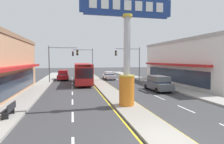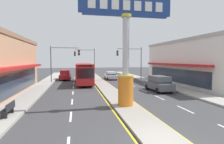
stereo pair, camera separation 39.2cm
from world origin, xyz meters
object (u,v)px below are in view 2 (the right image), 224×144
object	(u,v)px
suv_mid_left_lane	(65,75)
street_bench	(8,109)
bus_near_right_lane	(84,72)
sedan_near_left_lane	(111,75)
storefront_right	(197,62)
traffic_light_left_side	(62,58)
district_sign	(126,50)
suv_far_right_lane	(159,83)
traffic_light_median_far	(87,58)
traffic_light_right_side	(132,58)

from	to	relation	value
suv_mid_left_lane	street_bench	distance (m)	22.69
bus_near_right_lane	street_bench	size ratio (longest dim) A/B	7.02
sedan_near_left_lane	street_bench	bearing A→B (deg)	-117.29
storefront_right	traffic_light_left_side	world-z (taller)	storefront_right
district_sign	suv_mid_left_lane	world-z (taller)	district_sign
suv_far_right_lane	sedan_near_left_lane	xyz separation A→B (m)	(-3.30, 14.03, -0.20)
traffic_light_median_far	bus_near_right_lane	world-z (taller)	traffic_light_median_far
traffic_light_median_far	street_bench	distance (m)	25.41
storefront_right	traffic_light_right_side	world-z (taller)	storefront_right
district_sign	sedan_near_left_lane	world-z (taller)	district_sign
traffic_light_median_far	suv_far_right_lane	xyz separation A→B (m)	(7.73, -16.71, -3.21)
sedan_near_left_lane	traffic_light_left_side	bearing A→B (deg)	-160.57
street_bench	sedan_near_left_lane	bearing A→B (deg)	62.71
storefront_right	bus_near_right_lane	xyz separation A→B (m)	(-17.57, 4.43, -1.58)
traffic_light_left_side	traffic_light_median_far	size ratio (longest dim) A/B	1.00
traffic_light_median_far	sedan_near_left_lane	xyz separation A→B (m)	(4.42, -2.68, -3.41)
traffic_light_right_side	bus_near_right_lane	distance (m)	9.62
traffic_light_right_side	suv_far_right_lane	world-z (taller)	traffic_light_right_side
district_sign	storefront_right	bearing A→B (deg)	36.67
suv_far_right_lane	street_bench	size ratio (longest dim) A/B	2.92
traffic_light_right_side	suv_mid_left_lane	distance (m)	13.23
traffic_light_right_side	suv_far_right_lane	distance (m)	11.95
traffic_light_median_far	suv_far_right_lane	size ratio (longest dim) A/B	1.33
traffic_light_median_far	suv_mid_left_lane	world-z (taller)	traffic_light_median_far
suv_mid_left_lane	storefront_right	bearing A→B (deg)	-26.15
traffic_light_median_far	street_bench	world-z (taller)	traffic_light_median_far
suv_mid_left_lane	street_bench	size ratio (longest dim) A/B	2.91
district_sign	suv_mid_left_lane	size ratio (longest dim) A/B	1.91
district_sign	traffic_light_left_side	bearing A→B (deg)	110.21
sedan_near_left_lane	suv_mid_left_lane	xyz separation A→B (m)	(-8.74, 0.99, 0.20)
district_sign	traffic_light_left_side	size ratio (longest dim) A/B	1.43
district_sign	traffic_light_left_side	distance (m)	18.26
district_sign	suv_mid_left_lane	bearing A→B (deg)	105.78
traffic_light_right_side	sedan_near_left_lane	xyz separation A→B (m)	(-3.58, 2.53, -3.46)
suv_far_right_lane	suv_mid_left_lane	bearing A→B (deg)	128.73
bus_near_right_lane	suv_mid_left_lane	size ratio (longest dim) A/B	2.41
storefront_right	traffic_light_right_side	distance (m)	10.90
traffic_light_left_side	traffic_light_right_side	xyz separation A→B (m)	(12.62, 0.65, 0.00)
traffic_light_right_side	sedan_near_left_lane	world-z (taller)	traffic_light_right_side
traffic_light_right_side	traffic_light_left_side	bearing A→B (deg)	-177.04
traffic_light_median_far	bus_near_right_lane	xyz separation A→B (m)	(-1.02, -7.50, -2.33)
storefront_right	bus_near_right_lane	world-z (taller)	storefront_right
district_sign	suv_far_right_lane	xyz separation A→B (m)	(6.03, 6.29, -3.66)
sedan_near_left_lane	suv_mid_left_lane	size ratio (longest dim) A/B	0.94
traffic_light_median_far	street_bench	xyz separation A→B (m)	(-6.71, -24.25, -3.55)
district_sign	street_bench	size ratio (longest dim) A/B	5.55
bus_near_right_lane	sedan_near_left_lane	size ratio (longest dim) A/B	2.57
district_sign	storefront_right	distance (m)	18.55
storefront_right	sedan_near_left_lane	distance (m)	15.49
district_sign	storefront_right	size ratio (longest dim) A/B	0.45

